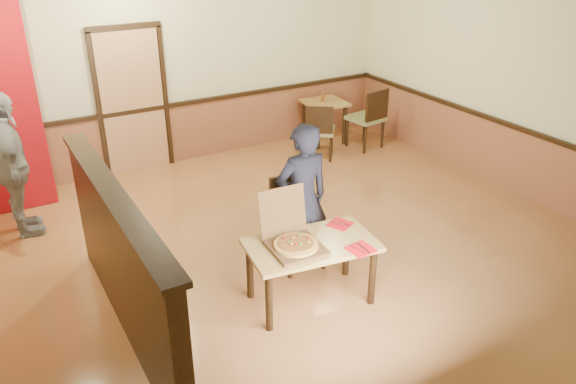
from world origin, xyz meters
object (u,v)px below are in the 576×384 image
Objects in this scene: diner at (302,200)px; passerby at (12,167)px; side_chair_left at (320,129)px; pizza_box at (293,241)px; condiment at (323,97)px; side_chair_right at (369,116)px; diner_chair at (296,218)px; main_table at (311,252)px; side_table at (324,111)px.

passerby reaches higher than diner.
side_chair_left is 0.54× the size of diner.
pizza_box is 4.27× the size of condiment.
pizza_box is at bearing 34.52° from side_chair_right.
pizza_box is (-0.43, -0.67, 0.18)m from diner_chair.
pizza_box is at bearing -126.92° from condiment.
diner_chair reaches higher than side_chair_left.
side_chair_left is at bearing -126.61° from condiment.
side_chair_left is (2.11, 3.07, -0.06)m from main_table.
condiment is at bearing -124.31° from diner.
side_chair_right reaches higher than condiment.
side_chair_left is 3.16m from diner.
diner_chair is 0.82m from pizza_box.
main_table is 0.74m from diner_chair.
side_chair_left reaches higher than side_table.
side_chair_right is at bearing -136.17° from diner.
diner reaches higher than main_table.
main_table is 4.31m from side_chair_right.
passerby reaches higher than main_table.
diner is (-0.02, -0.15, 0.29)m from diner_chair.
side_table is at bearing -62.02° from side_chair_right.
side_table is at bearing 56.31° from pizza_box.
condiment is (2.75, 3.66, 0.05)m from pizza_box.
condiment is at bearing 56.45° from diner_chair.
side_chair_right is at bearing 46.61° from pizza_box.
diner is (0.23, 0.54, 0.27)m from main_table.
passerby is at bearing -170.49° from condiment.
side_table reaches higher than main_table.
side_chair_left is 0.95m from side_chair_right.
condiment reaches higher than side_table.
side_table is at bearing 62.89° from main_table.
diner_chair is 3.79m from side_table.
side_chair_left is at bearing -9.70° from side_chair_right.
diner is 11.91× the size of condiment.
pizza_box is (-2.78, -3.64, 0.19)m from side_table.
condiment is (-0.49, 0.64, 0.23)m from side_chair_right.
side_table is at bearing -124.79° from diner.
side_chair_right is 3.78m from diner.
condiment is (2.57, 3.69, 0.22)m from main_table.
passerby reaches higher than side_chair_right.
diner_chair is at bearing -128.32° from side_table.
side_chair_left is 0.89× the size of side_chair_right.
side_chair_left is at bearing 56.14° from diner_chair.
condiment reaches higher than main_table.
main_table is at bearing 92.05° from side_chair_left.
main_table is 0.80× the size of diner.
diner_chair is 0.98× the size of side_chair_right.
side_chair_left is 0.78m from side_table.
side_chair_right is 1.71× the size of pizza_box.
passerby is at bearing -6.65° from side_chair_right.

